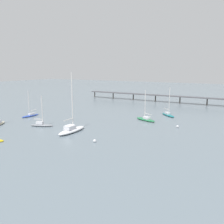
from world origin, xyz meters
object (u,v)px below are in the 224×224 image
Objects in this scene: sailboat_green at (146,119)px; sailboat_blue at (31,115)px; pier at (183,95)px; sailboat_gray at (41,124)px; mooring_buoy_far at (95,141)px; sailboat_white at (72,129)px; mooring_buoy_mid at (178,126)px; sailboat_teal at (168,114)px.

sailboat_green is 36.24m from sailboat_blue.
pier is 8.52× the size of sailboat_gray.
pier is 38.92m from sailboat_green.
sailboat_gray is 11.80× the size of mooring_buoy_far.
sailboat_white is 21.08× the size of mooring_buoy_far.
sailboat_white is at bearing -139.96° from mooring_buoy_mid.
mooring_buoy_mid is (44.20, 9.12, -0.22)m from sailboat_blue.
sailboat_teal reaches higher than sailboat_gray.
sailboat_white is 1.57× the size of sailboat_teal.
sailboat_teal is 35.22m from mooring_buoy_far.
mooring_buoy_mid is at bearing 40.04° from sailboat_white.
sailboat_white reaches higher than mooring_buoy_mid.
sailboat_teal is at bearing 70.88° from sailboat_green.
mooring_buoy_mid is at bearing 11.65° from sailboat_blue.
sailboat_white is 23.52m from sailboat_green.
sailboat_white is at bearing 158.05° from mooring_buoy_far.
mooring_buoy_far is (19.96, -4.37, -0.23)m from sailboat_gray.
sailboat_teal is (24.58, 30.54, 0.02)m from sailboat_gray.
mooring_buoy_far is at bearing -97.54° from sailboat_teal.
sailboat_gray is 0.88× the size of sailboat_teal.
sailboat_blue is 45.14m from mooring_buoy_mid.
sailboat_white is at bearing -3.60° from sailboat_gray.
sailboat_blue reaches higher than mooring_buoy_far.
sailboat_teal is 1.14× the size of sailboat_blue.
mooring_buoy_far is 23.96m from mooring_buoy_mid.
sailboat_white is (-11.06, -59.92, -3.08)m from pier.
pier is 7.49× the size of sailboat_teal.
sailboat_green is at bearing 20.90° from sailboat_blue.
sailboat_white reaches higher than sailboat_blue.
mooring_buoy_mid is (20.63, 17.34, -0.50)m from sailboat_white.
sailboat_blue reaches higher than pier.
sailboat_white reaches higher than sailboat_teal.
pier is at bearing 95.40° from sailboat_teal.
sailboat_gray is 0.91× the size of sailboat_green.
sailboat_gray is at bearing -30.57° from sailboat_blue.
mooring_buoy_far is (32.73, -11.91, -0.20)m from sailboat_blue.
sailboat_green is at bearing 87.40° from mooring_buoy_far.
sailboat_white reaches higher than pier.
sailboat_blue is (-33.86, -12.93, 0.00)m from sailboat_green.
sailboat_green reaches higher than sailboat_blue.
pier is at bearing 69.74° from sailboat_gray.
sailboat_gray reaches higher than mooring_buoy_mid.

